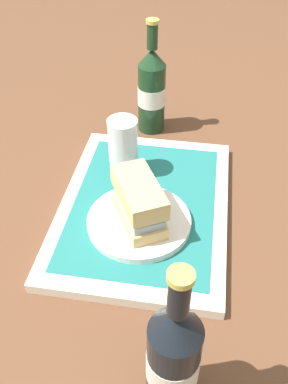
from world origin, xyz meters
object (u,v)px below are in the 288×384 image
object	(u,v)px
beer_glass	(123,144)
beer_bottle	(152,90)
second_bottle	(173,358)
plate	(137,221)
sandwich	(136,200)

from	to	relation	value
beer_glass	beer_bottle	bearing A→B (deg)	-7.64
beer_bottle	second_bottle	distance (m)	0.65
plate	beer_glass	world-z (taller)	beer_glass
sandwich	beer_bottle	distance (m)	0.35
sandwich	second_bottle	distance (m)	0.31
beer_glass	second_bottle	bearing A→B (deg)	-161.35
sandwich	beer_glass	size ratio (longest dim) A/B	1.16
beer_glass	beer_bottle	distance (m)	0.21
beer_bottle	beer_glass	bearing A→B (deg)	172.36
sandwich	second_bottle	xyz separation A→B (m)	(-0.29, -0.10, 0.03)
plate	beer_bottle	distance (m)	0.36
sandwich	beer_glass	xyz separation A→B (m)	(0.14, 0.05, 0.01)
beer_bottle	second_bottle	size ratio (longest dim) A/B	1.00
plate	sandwich	distance (m)	0.05
plate	beer_glass	distance (m)	0.17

